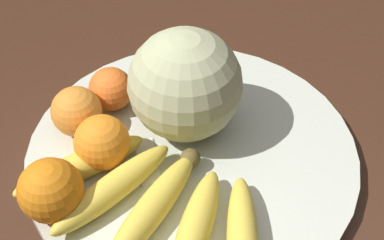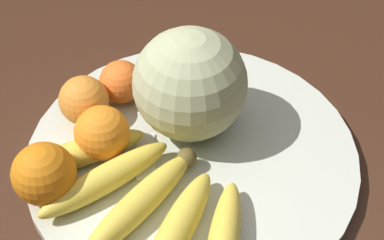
# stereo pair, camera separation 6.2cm
# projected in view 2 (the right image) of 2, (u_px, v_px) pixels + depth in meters

# --- Properties ---
(kitchen_table) EXTENTS (1.28, 1.19, 0.77)m
(kitchen_table) POSITION_uv_depth(u_px,v_px,m) (218.00, 174.00, 0.77)
(kitchen_table) COLOR #3D2316
(kitchen_table) RESTS_ON ground_plane
(fruit_bowl) EXTENTS (0.40, 0.40, 0.02)m
(fruit_bowl) POSITION_uv_depth(u_px,v_px,m) (192.00, 153.00, 0.66)
(fruit_bowl) COLOR beige
(fruit_bowl) RESTS_ON kitchen_table
(melon) EXTENTS (0.14, 0.14, 0.14)m
(melon) POSITION_uv_depth(u_px,v_px,m) (190.00, 84.00, 0.63)
(melon) COLOR #B2B789
(melon) RESTS_ON fruit_bowl
(banana_bunch) EXTENTS (0.23, 0.29, 0.03)m
(banana_bunch) POSITION_uv_depth(u_px,v_px,m) (144.00, 201.00, 0.58)
(banana_bunch) COLOR brown
(banana_bunch) RESTS_ON fruit_bowl
(orange_front_left) EXTENTS (0.06, 0.06, 0.06)m
(orange_front_left) POSITION_uv_depth(u_px,v_px,m) (84.00, 100.00, 0.67)
(orange_front_left) COLOR orange
(orange_front_left) RESTS_ON fruit_bowl
(orange_front_right) EXTENTS (0.07, 0.07, 0.07)m
(orange_front_right) POSITION_uv_depth(u_px,v_px,m) (102.00, 133.00, 0.63)
(orange_front_right) COLOR orange
(orange_front_right) RESTS_ON fruit_bowl
(orange_mid_center) EXTENTS (0.07, 0.07, 0.07)m
(orange_mid_center) POSITION_uv_depth(u_px,v_px,m) (44.00, 174.00, 0.58)
(orange_mid_center) COLOR orange
(orange_mid_center) RESTS_ON fruit_bowl
(orange_back_left) EXTENTS (0.06, 0.06, 0.06)m
(orange_back_left) POSITION_uv_depth(u_px,v_px,m) (121.00, 82.00, 0.70)
(orange_back_left) COLOR orange
(orange_back_left) RESTS_ON fruit_bowl
(produce_tag) EXTENTS (0.08, 0.04, 0.00)m
(produce_tag) POSITION_uv_depth(u_px,v_px,m) (146.00, 156.00, 0.64)
(produce_tag) COLOR white
(produce_tag) RESTS_ON fruit_bowl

